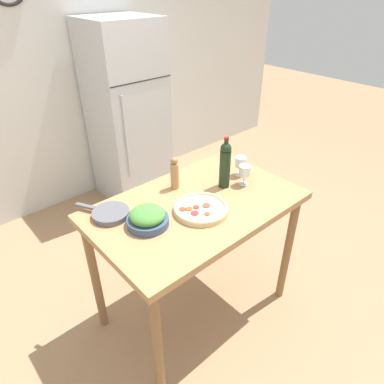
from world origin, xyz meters
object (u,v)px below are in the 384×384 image
at_px(wine_glass_far, 241,163).
at_px(cast_iron_skillet, 110,213).
at_px(wine_glass_near, 245,172).
at_px(salad_bowl, 148,218).
at_px(refrigerator, 127,115).
at_px(homemade_pizza, 201,208).
at_px(wine_bottle, 225,164).
at_px(pepper_mill, 175,174).

xyz_separation_m(wine_glass_far, cast_iron_skillet, (-0.90, 0.17, -0.07)).
height_order(wine_glass_near, salad_bowl, wine_glass_near).
height_order(salad_bowl, cast_iron_skillet, salad_bowl).
bearing_deg(wine_glass_near, refrigerator, 83.04).
distance_m(refrigerator, wine_glass_far, 1.65).
height_order(wine_glass_near, wine_glass_far, same).
bearing_deg(homemade_pizza, wine_glass_near, 5.18).
distance_m(wine_glass_far, homemade_pizza, 0.51).
xyz_separation_m(salad_bowl, homemade_pizza, (0.30, -0.10, -0.03)).
height_order(refrigerator, homemade_pizza, refrigerator).
height_order(wine_glass_far, homemade_pizza, wine_glass_far).
distance_m(wine_bottle, pepper_mill, 0.32).
bearing_deg(wine_glass_near, wine_glass_far, 53.92).
bearing_deg(wine_bottle, pepper_mill, 142.17).
bearing_deg(homemade_pizza, pepper_mill, 80.00).
xyz_separation_m(pepper_mill, salad_bowl, (-0.35, -0.20, -0.06)).
distance_m(wine_glass_far, cast_iron_skillet, 0.92).
xyz_separation_m(refrigerator, cast_iron_skillet, (-1.04, -1.46, 0.06)).
bearing_deg(wine_bottle, refrigerator, 78.93).
bearing_deg(cast_iron_skillet, homemade_pizza, -36.41).
relative_size(wine_glass_far, salad_bowl, 0.58).
relative_size(wine_glass_near, wine_glass_far, 1.00).
height_order(wine_glass_near, pepper_mill, pepper_mill).
bearing_deg(wine_glass_far, wine_glass_near, -126.08).
height_order(refrigerator, wine_bottle, refrigerator).
relative_size(wine_glass_far, homemade_pizza, 0.42).
distance_m(wine_glass_near, salad_bowl, 0.72).
distance_m(refrigerator, homemade_pizza, 1.88).
xyz_separation_m(refrigerator, homemade_pizza, (-0.63, -1.77, 0.06)).
height_order(wine_glass_near, homemade_pizza, wine_glass_near).
distance_m(wine_glass_far, pepper_mill, 0.46).
bearing_deg(wine_bottle, cast_iron_skillet, 164.53).
bearing_deg(pepper_mill, cast_iron_skillet, 179.45).
bearing_deg(cast_iron_skillet, wine_glass_near, -17.86).
bearing_deg(cast_iron_skillet, refrigerator, 54.59).
height_order(pepper_mill, homemade_pizza, pepper_mill).
relative_size(wine_bottle, cast_iron_skillet, 1.08).
height_order(homemade_pizza, cast_iron_skillet, homemade_pizza).
relative_size(pepper_mill, salad_bowl, 0.93).
relative_size(wine_bottle, pepper_mill, 1.58).
relative_size(refrigerator, homemade_pizza, 5.65).
height_order(wine_bottle, cast_iron_skillet, wine_bottle).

